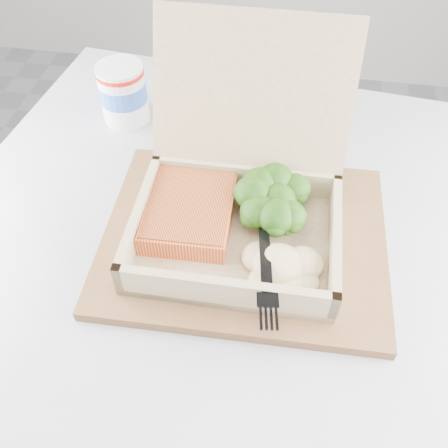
% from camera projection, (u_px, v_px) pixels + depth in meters
% --- Properties ---
extents(cafe_table, '(0.84, 0.84, 0.72)m').
position_uv_depth(cafe_table, '(227.00, 316.00, 0.77)').
color(cafe_table, black).
rests_on(cafe_table, floor).
extents(serving_tray, '(0.35, 0.29, 0.01)m').
position_uv_depth(serving_tray, '(244.00, 238.00, 0.62)').
color(serving_tray, brown).
rests_on(serving_tray, cafe_table).
extents(takeout_container, '(0.24, 0.27, 0.22)m').
position_uv_depth(takeout_container, '(241.00, 187.00, 0.60)').
color(takeout_container, tan).
rests_on(takeout_container, serving_tray).
extents(salmon_fillet, '(0.11, 0.14, 0.03)m').
position_uv_depth(salmon_fillet, '(190.00, 209.00, 0.61)').
color(salmon_fillet, orange).
rests_on(salmon_fillet, takeout_container).
extents(broccoli_pile, '(0.11, 0.11, 0.04)m').
position_uv_depth(broccoli_pile, '(278.00, 204.00, 0.61)').
color(broccoli_pile, '#336616').
rests_on(broccoli_pile, takeout_container).
extents(mashed_potatoes, '(0.09, 0.08, 0.03)m').
position_uv_depth(mashed_potatoes, '(278.00, 265.00, 0.56)').
color(mashed_potatoes, '#CBB383').
rests_on(mashed_potatoes, takeout_container).
extents(plastic_fork, '(0.04, 0.16, 0.02)m').
position_uv_depth(plastic_fork, '(265.00, 240.00, 0.56)').
color(plastic_fork, black).
rests_on(plastic_fork, mashed_potatoes).
extents(paper_cup, '(0.07, 0.07, 0.09)m').
position_uv_depth(paper_cup, '(123.00, 92.00, 0.76)').
color(paper_cup, silver).
rests_on(paper_cup, cafe_table).
extents(receipt, '(0.14, 0.16, 0.00)m').
position_uv_depth(receipt, '(255.00, 151.00, 0.74)').
color(receipt, white).
rests_on(receipt, cafe_table).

